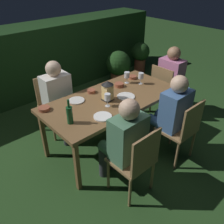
% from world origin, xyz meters
% --- Properties ---
extents(ground_plane, '(16.00, 16.00, 0.00)m').
position_xyz_m(ground_plane, '(0.00, 0.00, 0.00)').
color(ground_plane, '#26471E').
extents(dining_table, '(1.85, 0.89, 0.74)m').
position_xyz_m(dining_table, '(0.00, 0.00, 0.68)').
color(dining_table, brown).
rests_on(dining_table, ground).
extents(chair_head_far, '(0.40, 0.42, 0.87)m').
position_xyz_m(chair_head_far, '(1.17, 0.00, 0.49)').
color(chair_head_far, '#937047').
rests_on(chair_head_far, ground).
extents(person_in_pink, '(0.48, 0.38, 1.15)m').
position_xyz_m(person_in_pink, '(1.37, 0.00, 0.64)').
color(person_in_pink, '#C675A3').
rests_on(person_in_pink, ground).
extents(chair_side_left_b, '(0.42, 0.40, 0.87)m').
position_xyz_m(chair_side_left_b, '(0.42, -0.83, 0.49)').
color(chair_side_left_b, '#937047').
rests_on(chair_side_left_b, ground).
extents(person_in_blue, '(0.38, 0.47, 1.15)m').
position_xyz_m(person_in_blue, '(0.42, -0.64, 0.64)').
color(person_in_blue, '#426699').
rests_on(person_in_blue, ground).
extents(chair_side_left_a, '(0.42, 0.40, 0.87)m').
position_xyz_m(chair_side_left_a, '(-0.42, -0.83, 0.49)').
color(chair_side_left_a, '#937047').
rests_on(chair_side_left_a, ground).
extents(person_in_green, '(0.38, 0.47, 1.15)m').
position_xyz_m(person_in_green, '(-0.42, -0.64, 0.64)').
color(person_in_green, '#4C7A5B').
rests_on(person_in_green, ground).
extents(chair_side_right_a, '(0.42, 0.40, 0.87)m').
position_xyz_m(chair_side_right_a, '(-0.42, 0.83, 0.49)').
color(chair_side_right_a, '#937047').
rests_on(chair_side_right_a, ground).
extents(person_in_cream, '(0.38, 0.47, 1.15)m').
position_xyz_m(person_in_cream, '(-0.42, 0.64, 0.64)').
color(person_in_cream, white).
rests_on(person_in_cream, ground).
extents(lantern_centerpiece, '(0.15, 0.15, 0.27)m').
position_xyz_m(lantern_centerpiece, '(-0.08, -0.01, 0.88)').
color(lantern_centerpiece, black).
rests_on(lantern_centerpiece, dining_table).
extents(green_bottle_on_table, '(0.07, 0.07, 0.29)m').
position_xyz_m(green_bottle_on_table, '(-0.73, -0.12, 0.85)').
color(green_bottle_on_table, '#195128').
rests_on(green_bottle_on_table, dining_table).
extents(wine_glass_a, '(0.08, 0.08, 0.17)m').
position_xyz_m(wine_glass_a, '(0.47, 0.19, 0.85)').
color(wine_glass_a, silver).
rests_on(wine_glass_a, dining_table).
extents(wine_glass_b, '(0.08, 0.08, 0.17)m').
position_xyz_m(wine_glass_b, '(0.60, 0.04, 0.85)').
color(wine_glass_b, silver).
rests_on(wine_glass_b, dining_table).
extents(wine_glass_c, '(0.08, 0.08, 0.17)m').
position_xyz_m(wine_glass_c, '(-0.19, -0.12, 0.85)').
color(wine_glass_c, silver).
rests_on(wine_glass_c, dining_table).
extents(plate_a, '(0.20, 0.20, 0.01)m').
position_xyz_m(plate_a, '(-0.40, 0.24, 0.74)').
color(plate_a, silver).
rests_on(plate_a, dining_table).
extents(plate_b, '(0.21, 0.21, 0.01)m').
position_xyz_m(plate_b, '(-0.39, -0.27, 0.74)').
color(plate_b, white).
rests_on(plate_b, dining_table).
extents(plate_c, '(0.24, 0.24, 0.01)m').
position_xyz_m(plate_c, '(0.15, -0.11, 0.74)').
color(plate_c, white).
rests_on(plate_c, dining_table).
extents(bowl_olives, '(0.11, 0.11, 0.04)m').
position_xyz_m(bowl_olives, '(-0.11, 0.30, 0.76)').
color(bowl_olives, '#9E5138').
rests_on(bowl_olives, dining_table).
extents(bowl_bread, '(0.13, 0.13, 0.05)m').
position_xyz_m(bowl_bread, '(0.30, 0.18, 0.77)').
color(bowl_bread, '#9E5138').
rests_on(bowl_bread, dining_table).
extents(bowl_salad, '(0.14, 0.14, 0.04)m').
position_xyz_m(bowl_salad, '(-0.81, 0.32, 0.76)').
color(bowl_salad, '#9E5138').
rests_on(bowl_salad, dining_table).
extents(bowl_dip, '(0.12, 0.12, 0.04)m').
position_xyz_m(bowl_dip, '(0.65, 0.25, 0.76)').
color(bowl_dip, '#9E5138').
rests_on(bowl_dip, dining_table).
extents(hedge_backdrop, '(5.65, 0.75, 1.29)m').
position_xyz_m(hedge_backdrop, '(0.00, 2.27, 0.64)').
color(hedge_backdrop, '#193816').
rests_on(hedge_backdrop, ground).
extents(potted_plant_by_hedge, '(0.51, 0.51, 0.72)m').
position_xyz_m(potted_plant_by_hedge, '(1.44, 1.39, 0.41)').
color(potted_plant_by_hedge, brown).
rests_on(potted_plant_by_hedge, ground).
extents(potted_plant_corner, '(0.42, 0.42, 0.71)m').
position_xyz_m(potted_plant_corner, '(2.30, 1.54, 0.42)').
color(potted_plant_corner, brown).
rests_on(potted_plant_corner, ground).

